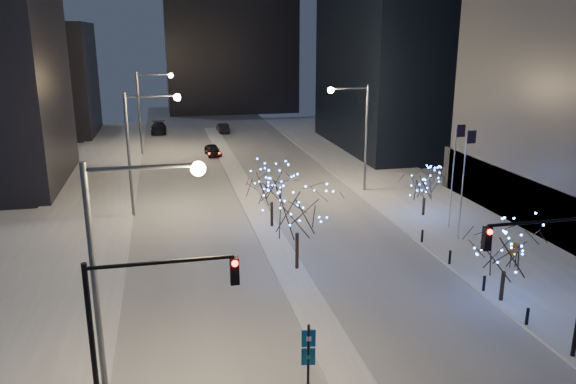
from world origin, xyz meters
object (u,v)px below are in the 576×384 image
object	(u,v)px
car_far	(159,128)
wayfinding_sign	(308,353)
traffic_signal_west	(137,319)
car_near	(213,150)
construction_sign	(514,252)
street_lamp_east	(357,124)
car_mid	(223,128)
holiday_tree_median_near	(297,204)
traffic_signal_east	(556,265)
street_lamp_w_far	(147,102)
holiday_tree_plaza_far	(425,184)
street_lamp_w_mid	(141,137)
holiday_tree_median_far	(272,185)
holiday_tree_plaza_near	(507,246)
street_lamp_w_near	(122,253)

from	to	relation	value
car_far	wayfinding_sign	bearing A→B (deg)	-84.41
traffic_signal_west	car_near	distance (m)	50.13
construction_sign	street_lamp_east	bearing A→B (deg)	89.24
car_mid	construction_sign	xyz separation A→B (m)	(12.33, -55.26, 0.44)
holiday_tree_median_near	car_mid	bearing A→B (deg)	88.91
street_lamp_east	traffic_signal_east	distance (m)	29.08
street_lamp_east	car_mid	xyz separation A→B (m)	(-8.58, 35.92, -5.72)
holiday_tree_median_near	construction_sign	size ratio (longest dim) A/B	3.84
street_lamp_east	holiday_tree_median_near	size ratio (longest dim) A/B	1.54
street_lamp_w_far	car_far	size ratio (longest dim) A/B	1.82
wayfinding_sign	holiday_tree_plaza_far	bearing A→B (deg)	63.45
car_near	holiday_tree_plaza_far	size ratio (longest dim) A/B	0.94
street_lamp_w_mid	car_near	size ratio (longest dim) A/B	2.49
street_lamp_w_mid	street_lamp_w_far	world-z (taller)	same
traffic_signal_west	holiday_tree_median_far	xyz separation A→B (m)	(8.94, 21.74, -1.34)
street_lamp_w_mid	holiday_tree_median_far	xyz separation A→B (m)	(9.44, -5.27, -3.08)
car_mid	holiday_tree_plaza_near	size ratio (longest dim) A/B	0.88
construction_sign	car_far	bearing A→B (deg)	99.28
car_mid	holiday_tree_median_near	distance (m)	52.61
holiday_tree_plaza_near	construction_sign	xyz separation A→B (m)	(3.33, 3.92, -2.16)
holiday_tree_plaza_near	wayfinding_sign	size ratio (longest dim) A/B	1.55
traffic_signal_east	construction_sign	xyz separation A→B (m)	(4.89, 9.66, -3.59)
street_lamp_w_near	car_far	bearing A→B (deg)	89.14
street_lamp_w_near	car_far	size ratio (longest dim) A/B	1.82
holiday_tree_plaza_near	construction_sign	bearing A→B (deg)	49.68
street_lamp_east	holiday_tree_plaza_near	bearing A→B (deg)	-88.97
traffic_signal_east	car_near	bearing A→B (deg)	102.15
car_far	holiday_tree_median_far	distance (m)	46.50
holiday_tree_median_near	holiday_tree_plaza_far	bearing A→B (deg)	33.45
street_lamp_east	car_far	xyz separation A→B (m)	(-18.04, 37.38, -5.66)
car_mid	traffic_signal_east	bearing A→B (deg)	95.14
holiday_tree_median_near	wayfinding_sign	size ratio (longest dim) A/B	2.02
street_lamp_east	holiday_tree_plaza_near	size ratio (longest dim) A/B	2.01
traffic_signal_west	holiday_tree_median_near	size ratio (longest dim) A/B	1.08
traffic_signal_east	wayfinding_sign	bearing A→B (deg)	179.98
street_lamp_w_far	holiday_tree_median_far	distance (m)	31.85
street_lamp_w_far	construction_sign	bearing A→B (deg)	-61.16
street_lamp_w_mid	car_far	size ratio (longest dim) A/B	1.82
street_lamp_w_mid	holiday_tree_plaza_far	xyz separation A→B (m)	(21.99, -5.26, -3.72)
street_lamp_east	construction_sign	xyz separation A→B (m)	(3.75, -19.34, -5.28)
street_lamp_w_far	wayfinding_sign	size ratio (longest dim) A/B	3.10
street_lamp_w_far	holiday_tree_plaza_far	xyz separation A→B (m)	(21.99, -30.26, -3.72)
street_lamp_w_far	traffic_signal_east	xyz separation A→B (m)	(17.88, -51.00, -1.74)
construction_sign	holiday_tree_median_near	bearing A→B (deg)	156.46
holiday_tree_plaza_near	wayfinding_sign	xyz separation A→B (m)	(-12.50, -5.73, -1.36)
street_lamp_east	car_near	bearing A→B (deg)	120.74
street_lamp_w_mid	holiday_tree_plaza_near	xyz separation A→B (m)	(19.44, -20.27, -3.17)
street_lamp_east	wayfinding_sign	distance (m)	31.73
traffic_signal_west	wayfinding_sign	world-z (taller)	traffic_signal_west
street_lamp_w_far	car_mid	world-z (taller)	street_lamp_w_far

